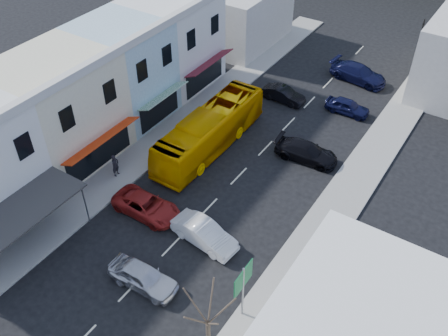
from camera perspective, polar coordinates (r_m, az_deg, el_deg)
ground at (r=32.42m, az=-5.89°, el=-8.74°), size 120.00×120.00×0.00m
sidewalk_left at (r=41.66m, az=-5.64°, el=4.40°), size 3.00×52.00×0.15m
sidewalk_right at (r=36.14m, az=13.57°, el=-3.35°), size 3.00×52.00×0.15m
shopfront_row at (r=39.62m, az=-16.27°, el=7.62°), size 8.25×30.00×8.00m
distant_block_left at (r=54.66m, az=1.60°, el=17.26°), size 8.00×10.00×6.00m
bus at (r=38.77m, az=-1.64°, el=4.21°), size 2.53×11.61×3.10m
car_silver at (r=30.14m, az=-9.23°, el=-12.22°), size 4.48×2.00×1.40m
car_white at (r=31.93m, az=-2.26°, el=-7.59°), size 4.57×2.26×1.40m
car_red at (r=34.11m, az=-8.89°, el=-4.26°), size 4.60×1.91×1.40m
car_black_near at (r=38.59m, az=9.38°, el=1.84°), size 4.65×2.24×1.40m
car_navy_mid at (r=44.53m, az=13.95°, el=6.89°), size 4.44×1.91×1.40m
car_black_far at (r=45.19m, az=6.80°, el=8.40°), size 4.44×1.90×1.40m
car_navy_far at (r=49.55m, az=15.08°, el=10.32°), size 4.68×2.34×1.40m
pedestrian_left at (r=37.18m, az=-12.30°, el=0.25°), size 0.46×0.64×1.70m
direction_sign at (r=27.48m, az=2.16°, el=-14.08°), size 0.28×1.84×4.08m
street_tree at (r=25.16m, az=-1.86°, el=-17.36°), size 3.38×3.38×6.23m
traffic_signal at (r=52.36m, az=21.29°, el=12.97°), size 1.16×1.36×5.18m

